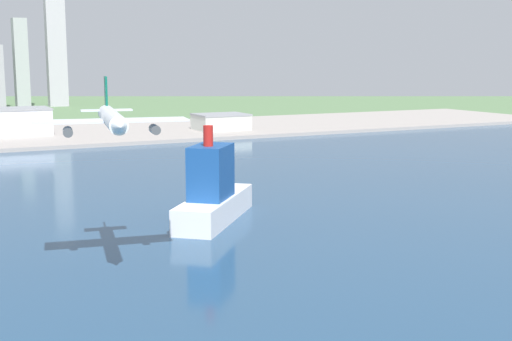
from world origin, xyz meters
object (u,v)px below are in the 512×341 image
Objects in this scene: airplane_landing at (112,119)px; warehouse_annex at (221,122)px; warehouse_main at (11,122)px; ferry_boat at (213,194)px.

airplane_landing is 1.15× the size of warehouse_annex.
airplane_landing is 0.84× the size of warehouse_main.
airplane_landing reaches higher than warehouse_annex.
warehouse_annex is (138.96, -28.99, -3.25)m from warehouse_main.
airplane_landing is 66.78m from ferry_boat.
ferry_boat is at bearing -114.11° from warehouse_annex.
warehouse_main is 1.38× the size of warehouse_annex.
warehouse_annex is at bearing 62.10° from airplane_landing.
warehouse_annex is (111.25, 248.57, -0.90)m from ferry_boat.
warehouse_main is (-27.71, 277.56, 2.35)m from ferry_boat.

